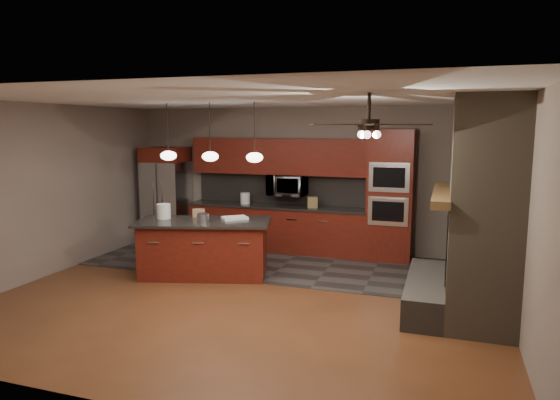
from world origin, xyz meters
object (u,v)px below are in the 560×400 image
at_px(oven_tower, 390,196).
at_px(cardboard_box, 199,213).
at_px(paint_can, 203,218).
at_px(white_bucket, 164,211).
at_px(refrigerator, 167,195).
at_px(counter_box, 312,202).
at_px(paint_tray, 235,218).
at_px(microwave, 287,185).
at_px(counter_bucket, 245,198).
at_px(kitchen_island, 204,248).

height_order(oven_tower, cardboard_box, oven_tower).
bearing_deg(paint_can, white_bucket, 176.80).
relative_size(refrigerator, white_bucket, 8.23).
bearing_deg(counter_box, paint_tray, -137.76).
bearing_deg(microwave, white_bucket, -125.54).
bearing_deg(counter_bucket, white_bucket, -106.94).
height_order(kitchen_island, counter_bucket, counter_bucket).
xyz_separation_m(microwave, cardboard_box, (-1.02, -1.74, -0.32)).
relative_size(microwave, refrigerator, 0.36).
xyz_separation_m(microwave, counter_box, (0.53, -0.10, -0.30)).
bearing_deg(counter_box, cardboard_box, -153.16).
distance_m(cardboard_box, counter_box, 2.26).
relative_size(oven_tower, counter_bucket, 10.92).
height_order(paint_tray, counter_bucket, counter_bucket).
xyz_separation_m(refrigerator, paint_can, (1.87, -1.99, -0.02)).
height_order(refrigerator, white_bucket, refrigerator).
bearing_deg(oven_tower, kitchen_island, -144.17).
height_order(white_bucket, cardboard_box, white_bucket).
height_order(kitchen_island, counter_box, counter_box).
relative_size(microwave, paint_tray, 1.82).
bearing_deg(paint_tray, kitchen_island, 173.74).
distance_m(microwave, cardboard_box, 2.04).
xyz_separation_m(paint_can, counter_bucket, (-0.12, 2.07, 0.02)).
xyz_separation_m(kitchen_island, counter_box, (1.30, 1.94, 0.54)).
bearing_deg(oven_tower, cardboard_box, -150.73).
relative_size(paint_tray, counter_bucket, 1.84).
distance_m(kitchen_island, counter_box, 2.40).
xyz_separation_m(kitchen_island, paint_tray, (0.42, 0.29, 0.47)).
relative_size(microwave, kitchen_island, 0.31).
distance_m(kitchen_island, paint_tray, 0.70).
bearing_deg(cardboard_box, paint_can, -84.89).
bearing_deg(refrigerator, counter_box, 0.57).
bearing_deg(white_bucket, counter_bucket, 73.06).
bearing_deg(counter_box, oven_tower, -17.98).
distance_m(microwave, white_bucket, 2.56).
distance_m(white_bucket, counter_box, 2.82).
bearing_deg(microwave, paint_tray, -101.31).
distance_m(kitchen_island, counter_bucket, 2.07).
relative_size(microwave, white_bucket, 3.00).
bearing_deg(cardboard_box, paint_tray, -32.62).
bearing_deg(microwave, counter_box, -10.65).
bearing_deg(cardboard_box, refrigerator, 103.56).
relative_size(white_bucket, counter_bucket, 1.12).
bearing_deg(white_bucket, counter_box, 44.44).
relative_size(white_bucket, paint_tray, 0.61).
height_order(paint_tray, cardboard_box, cardboard_box).
distance_m(oven_tower, kitchen_island, 3.47).
distance_m(counter_bucket, counter_box, 1.40).
distance_m(oven_tower, counter_box, 1.46).
bearing_deg(counter_bucket, kitchen_island, -87.32).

